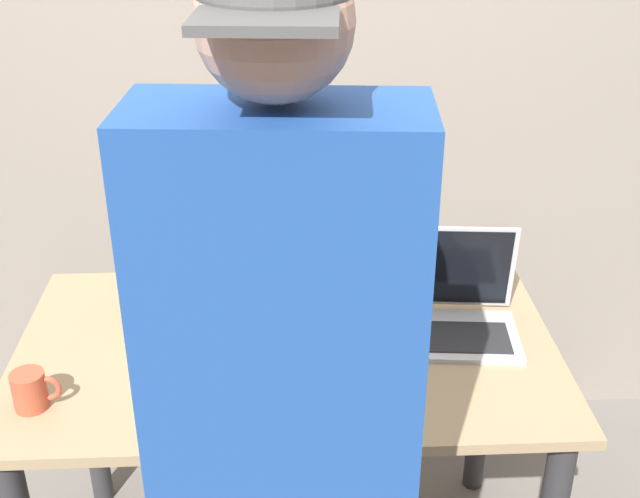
# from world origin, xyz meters

# --- Properties ---
(desk) EXTENTS (1.26, 0.74, 0.75)m
(desk) POSITION_xyz_m (0.00, 0.00, 0.62)
(desk) COLOR #9E8460
(desk) RESTS_ON ground
(laptop) EXTENTS (0.33, 0.28, 0.24)m
(laptop) POSITION_xyz_m (0.40, 0.06, 0.80)
(laptop) COLOR #B7BABC
(laptop) RESTS_ON desk
(beer_bottle_dark) EXTENTS (0.07, 0.07, 0.29)m
(beer_bottle_dark) POSITION_xyz_m (-0.33, 0.11, 0.86)
(beer_bottle_dark) COLOR #333333
(beer_bottle_dark) RESTS_ON desk
(beer_bottle_amber) EXTENTS (0.07, 0.07, 0.30)m
(beer_bottle_amber) POSITION_xyz_m (-0.33, 0.21, 0.87)
(beer_bottle_amber) COLOR #1E5123
(beer_bottle_amber) RESTS_ON desk
(beer_bottle_brown) EXTENTS (0.07, 0.07, 0.30)m
(beer_bottle_brown) POSITION_xyz_m (-0.24, 0.21, 0.87)
(beer_bottle_brown) COLOR #472B14
(beer_bottle_brown) RESTS_ON desk
(person_figure) EXTENTS (0.41, 0.28, 1.75)m
(person_figure) POSITION_xyz_m (-0.01, -0.63, 0.90)
(person_figure) COLOR #2D3347
(person_figure) RESTS_ON ground
(coffee_mug) EXTENTS (0.10, 0.07, 0.08)m
(coffee_mug) POSITION_xyz_m (-0.53, -0.21, 0.79)
(coffee_mug) COLOR #BF4C33
(coffee_mug) RESTS_ON desk
(back_wall) EXTENTS (6.00, 0.10, 2.60)m
(back_wall) POSITION_xyz_m (0.00, 0.75, 1.30)
(back_wall) COLOR gray
(back_wall) RESTS_ON ground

